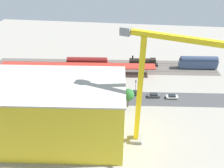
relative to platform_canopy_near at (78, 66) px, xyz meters
The scene contains 23 objects.
ground_plane 18.00m from the platform_canopy_near, 129.64° to the left, with size 171.13×171.13×0.00m, color gray.
rail_bed 14.35m from the platform_canopy_near, 144.47° to the right, with size 106.95×14.31×0.01m, color #5B544C.
street_asphalt 21.09m from the platform_canopy_near, 122.69° to the left, with size 106.95×9.00×0.01m, color #424244.
track_rails 14.30m from the platform_canopy_near, 144.47° to the right, with size 106.63×16.34×0.12m.
platform_canopy_near is the anchor object (origin of this frame).
locomotive 31.99m from the platform_canopy_near, 159.58° to the right, with size 14.05×3.82×5.13m.
passenger_coach 56.45m from the platform_canopy_near, 168.63° to the right, with size 17.81×4.54×6.25m.
freight_coach_far 6.01m from the platform_canopy_near, 125.65° to the right, with size 19.53×4.37×6.03m.
parked_car_0 43.41m from the platform_canopy_near, 160.62° to the left, with size 4.61×2.26×1.59m.
parked_car_1 36.89m from the platform_canopy_near, 156.96° to the left, with size 4.93×2.41×1.63m.
parked_car_2 30.17m from the platform_canopy_near, 153.05° to the left, with size 4.32×2.23×1.76m.
parked_car_3 24.63m from the platform_canopy_near, 144.19° to the left, with size 4.28×2.13×1.75m.
construction_building 40.25m from the platform_canopy_near, 94.00° to the left, with size 40.97×18.85×20.43m, color yellow.
construction_roof_slab 43.05m from the platform_canopy_near, 94.00° to the left, with size 41.57×19.45×0.40m, color #B7B2A8.
tower_crane 51.31m from the platform_canopy_near, 127.63° to the left, with size 27.14×9.03×35.84m.
box_truck_0 28.19m from the platform_canopy_near, 58.34° to the left, with size 9.72×3.87×3.35m.
box_truck_1 30.13m from the platform_canopy_near, 119.65° to the left, with size 10.02×3.00×3.42m.
box_truck_2 25.29m from the platform_canopy_near, 83.77° to the left, with size 10.07×3.49×3.70m.
street_tree_0 27.39m from the platform_canopy_near, 57.46° to the left, with size 5.20×5.20×8.02m.
street_tree_1 32.17m from the platform_canopy_near, 138.21° to the left, with size 4.35×4.35×7.64m.
street_tree_2 31.46m from the platform_canopy_near, 44.37° to the left, with size 5.84×5.84×8.38m.
street_tree_3 23.98m from the platform_canopy_near, 110.83° to the left, with size 4.50×4.50×7.55m.
traffic_light 29.27m from the platform_canopy_near, 154.59° to the left, with size 0.50×0.36×6.15m.
Camera 1 is at (-14.27, 73.92, 53.67)m, focal length 36.39 mm.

